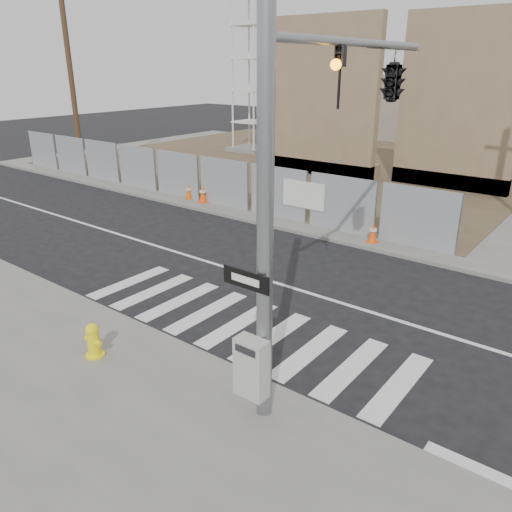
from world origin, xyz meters
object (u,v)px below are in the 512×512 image
Objects in this scene: traffic_cone_b at (189,191)px; traffic_cone_c at (203,194)px; crane_tower at (251,10)px; fire_hydrant at (93,340)px; traffic_cone_a at (91,168)px; traffic_cone_d at (373,233)px; signal_pole at (356,123)px.

traffic_cone_b is 0.95m from traffic_cone_c.
crane_tower reaches higher than traffic_cone_c.
fire_hydrant is 19.13m from traffic_cone_a.
traffic_cone_a is at bearing 176.82° from traffic_cone_b.
crane_tower reaches higher than fire_hydrant.
traffic_cone_b is 1.00× the size of traffic_cone_d.
traffic_cone_a is (-2.05, -11.59, -8.53)m from crane_tower.
fire_hydrant reaches higher than traffic_cone_d.
traffic_cone_b is at bearing 174.58° from traffic_cone_c.
crane_tower reaches higher than traffic_cone_d.
traffic_cone_c is at bearing 177.83° from traffic_cone_d.
crane_tower is 15.93m from traffic_cone_b.
traffic_cone_b is (-7.72, 10.48, -0.04)m from fire_hydrant.
fire_hydrant is 0.97× the size of traffic_cone_a.
traffic_cone_a reaches higher than traffic_cone_c.
traffic_cone_a is 17.14m from traffic_cone_d.
traffic_cone_a is (-15.70, 10.93, 0.01)m from fire_hydrant.
signal_pole reaches higher than fire_hydrant.
traffic_cone_a is 1.13× the size of traffic_cone_d.
traffic_cone_d reaches higher than traffic_cone_b.
signal_pole is 26.21m from crane_tower.
fire_hydrant is 1.11× the size of traffic_cone_b.
traffic_cone_c is 1.11× the size of traffic_cone_d.
crane_tower reaches higher than traffic_cone_a.
signal_pole is 9.18× the size of traffic_cone_a.
fire_hydrant is 13.02m from traffic_cone_b.
signal_pole is 21.35m from traffic_cone_a.
traffic_cone_b is at bearing -3.18° from traffic_cone_a.
traffic_cone_a reaches higher than traffic_cone_d.
traffic_cone_a is (-19.55, 7.45, -4.29)m from signal_pole.
traffic_cone_a is at bearing -100.03° from crane_tower.
crane_tower is 26.98× the size of traffic_cone_d.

